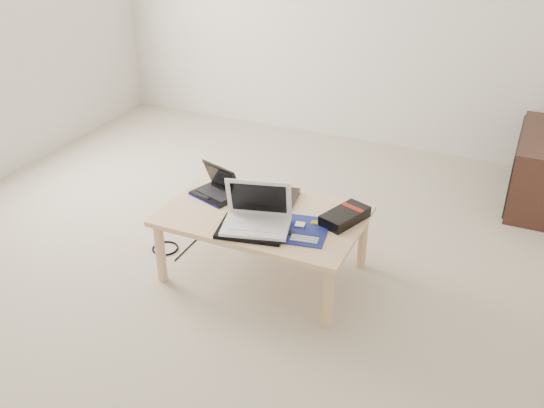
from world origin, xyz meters
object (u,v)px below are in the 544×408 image
at_px(media_cabinet, 544,169).
at_px(netbook, 218,189).
at_px(white_laptop, 257,216).
at_px(gpu_box, 345,216).
at_px(coffee_table, 263,221).

relative_size(media_cabinet, netbook, 2.86).
relative_size(netbook, white_laptop, 0.78).
xyz_separation_m(netbook, gpu_box, (0.77, 0.02, -0.01)).
height_order(coffee_table, netbook, netbook).
height_order(media_cabinet, netbook, netbook).
distance_m(media_cabinet, netbook, 2.32).
bearing_deg(netbook, white_laptop, -33.07).
bearing_deg(gpu_box, white_laptop, -147.26).
xyz_separation_m(coffee_table, white_laptop, (0.04, -0.15, 0.12)).
bearing_deg(media_cabinet, white_laptop, -127.92).
distance_m(media_cabinet, gpu_box, 1.80).
xyz_separation_m(media_cabinet, gpu_box, (-0.97, -1.50, 0.18)).
relative_size(coffee_table, media_cabinet, 1.22).
xyz_separation_m(media_cabinet, white_laptop, (-1.37, -1.76, 0.22)).
xyz_separation_m(netbook, white_laptop, (0.37, -0.24, 0.03)).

